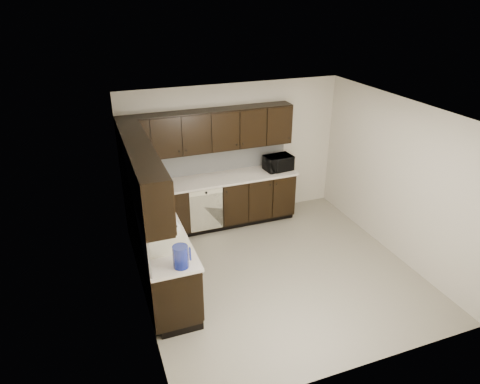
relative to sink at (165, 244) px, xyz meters
name	(u,v)px	position (x,y,z in m)	size (l,w,h in m)	color
floor	(277,271)	(1.68, 0.01, -0.88)	(4.00, 4.00, 0.00)	gray
ceiling	(284,112)	(1.68, 0.01, 1.62)	(4.00, 4.00, 0.00)	white
wall_back	(233,153)	(1.68, 2.01, 0.37)	(4.00, 0.02, 2.50)	beige
wall_left	(137,223)	(-0.32, 0.01, 0.37)	(0.02, 4.00, 2.50)	beige
wall_right	(397,179)	(3.68, 0.01, 0.37)	(0.02, 4.00, 2.50)	beige
wall_front	(365,280)	(1.68, -1.99, 0.37)	(4.00, 0.02, 2.50)	beige
lower_cabinets	(194,226)	(0.67, 1.12, -0.47)	(3.00, 2.80, 0.90)	black
countertop	(192,198)	(0.67, 1.12, 0.04)	(3.03, 2.83, 0.04)	beige
backsplash	(175,180)	(0.46, 1.33, 0.30)	(3.00, 2.80, 0.48)	beige
upper_cabinets	(182,146)	(0.58, 1.22, 0.89)	(3.00, 2.80, 0.70)	black
dishwasher	(206,208)	(0.98, 1.42, -0.33)	(0.58, 0.04, 0.78)	beige
sink	(165,244)	(0.00, 0.00, 0.00)	(0.54, 0.82, 0.42)	beige
microwave	(278,163)	(2.43, 1.68, 0.20)	(0.49, 0.33, 0.27)	black
soap_bottle_a	(176,225)	(0.20, 0.15, 0.16)	(0.09, 0.09, 0.20)	gray
soap_bottle_b	(152,233)	(-0.15, 0.01, 0.18)	(0.09, 0.09, 0.24)	gray
toaster_oven	(139,182)	(-0.07, 1.71, 0.18)	(0.40, 0.30, 0.25)	#B0B0B3
storage_bin	(156,212)	(0.01, 0.66, 0.14)	(0.41, 0.30, 0.16)	silver
blue_pitcher	(181,257)	(0.07, -0.67, 0.20)	(0.19, 0.19, 0.28)	navy
teal_tumbler	(156,189)	(0.15, 1.36, 0.17)	(0.10, 0.10, 0.23)	#0D9694
paper_towel_roll	(154,189)	(0.11, 1.32, 0.20)	(0.13, 0.13, 0.28)	white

